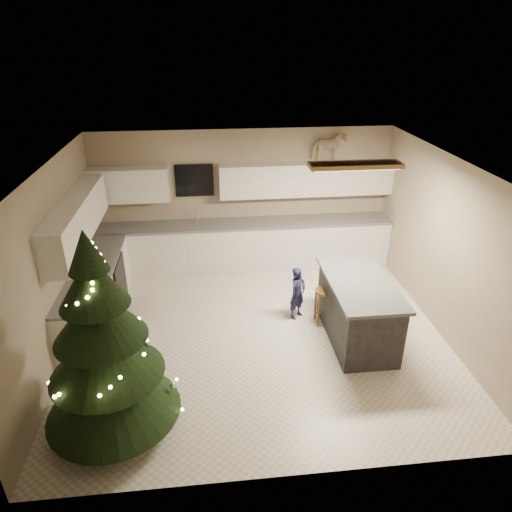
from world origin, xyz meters
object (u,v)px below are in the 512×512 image
object	(u,v)px
bar_stool	(325,298)
christmas_tree	(105,355)
toddler	(298,293)
island	(358,310)
rocking_horse	(329,147)

from	to	relation	value
bar_stool	christmas_tree	size ratio (longest dim) A/B	0.24
toddler	island	bearing A→B (deg)	-80.63
toddler	rocking_horse	bearing A→B (deg)	24.58
christmas_tree	island	bearing A→B (deg)	22.57
christmas_tree	toddler	distance (m)	3.26
bar_stool	toddler	distance (m)	0.43
bar_stool	rocking_horse	size ratio (longest dim) A/B	0.89
island	rocking_horse	world-z (taller)	rocking_horse
island	bar_stool	bearing A→B (deg)	131.75
island	bar_stool	xyz separation A→B (m)	(-0.39, 0.43, -0.04)
island	toddler	world-z (taller)	island
rocking_horse	bar_stool	bearing A→B (deg)	151.51
christmas_tree	toddler	size ratio (longest dim) A/B	2.84
rocking_horse	island	bearing A→B (deg)	162.11
bar_stool	toddler	bearing A→B (deg)	152.64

